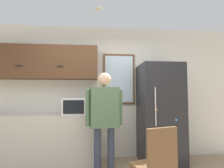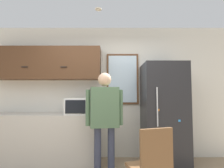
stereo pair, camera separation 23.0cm
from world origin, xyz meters
name	(u,v)px [view 1 (the left image)]	position (x,y,z in m)	size (l,w,h in m)	color
back_wall	(101,91)	(0.00, 1.81, 1.35)	(6.00, 0.06, 2.70)	silver
counter	(38,140)	(-1.14, 1.45, 0.46)	(2.13, 0.65, 0.92)	#BCB7AD
upper_cabinets	(43,63)	(-1.14, 1.61, 1.90)	(2.13, 0.36, 0.64)	#51331E
microwave	(77,106)	(-0.43, 1.35, 1.06)	(0.49, 0.41, 0.30)	white
person	(104,113)	(0.04, 0.92, 0.99)	(0.59, 0.28, 1.62)	#33384C
refrigerator	(160,113)	(1.12, 1.41, 0.92)	(0.76, 0.74, 1.85)	#232326
chair	(157,163)	(0.59, 0.11, 0.50)	(0.52, 0.52, 0.91)	brown
window	(119,79)	(0.38, 1.77, 1.60)	(0.66, 0.05, 1.05)	brown
ceiling_light	(98,9)	(-0.07, 0.93, 2.68)	(0.11, 0.11, 0.01)	white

